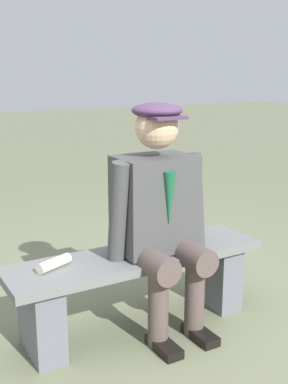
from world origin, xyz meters
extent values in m
plane|color=#696E52|center=(0.00, 0.00, 0.00)|extent=(30.00, 30.00, 0.00)
cube|color=slate|center=(0.00, 0.00, 0.42)|extent=(1.49, 0.40, 0.05)
cube|color=slate|center=(-0.57, 0.00, 0.20)|extent=(0.16, 0.34, 0.40)
cube|color=slate|center=(0.57, 0.00, 0.20)|extent=(0.16, 0.34, 0.40)
cube|color=#424242|center=(-0.11, 0.00, 0.72)|extent=(0.43, 0.29, 0.53)
cylinder|color=#1E2338|center=(-0.11, 0.00, 0.96)|extent=(0.24, 0.24, 0.06)
cone|color=#195938|center=(-0.11, 0.15, 0.78)|extent=(0.07, 0.07, 0.29)
sphere|color=#DBAD8C|center=(-0.11, 0.02, 1.15)|extent=(0.24, 0.24, 0.24)
ellipsoid|color=#482E4E|center=(-0.11, 0.02, 1.24)|extent=(0.27, 0.27, 0.08)
cube|color=#482E4E|center=(-0.11, 0.13, 1.21)|extent=(0.19, 0.11, 0.02)
cylinder|color=#534440|center=(-0.23, 0.12, 0.46)|extent=(0.15, 0.46, 0.15)
cylinder|color=#534440|center=(-0.23, 0.24, 0.23)|extent=(0.11, 0.11, 0.46)
cube|color=black|center=(-0.23, 0.30, 0.03)|extent=(0.10, 0.24, 0.05)
cylinder|color=#424242|center=(-0.36, 0.04, 0.70)|extent=(0.10, 0.17, 0.58)
cylinder|color=#534440|center=(0.01, 0.12, 0.46)|extent=(0.15, 0.46, 0.15)
cylinder|color=#534440|center=(0.01, 0.24, 0.23)|extent=(0.11, 0.11, 0.46)
cube|color=black|center=(0.01, 0.30, 0.03)|extent=(0.10, 0.24, 0.05)
cylinder|color=#424242|center=(0.13, 0.04, 0.70)|extent=(0.12, 0.18, 0.58)
cylinder|color=beige|center=(0.47, -0.03, 0.47)|extent=(0.21, 0.13, 0.06)
camera|label=1|loc=(1.26, 2.26, 1.45)|focal=46.04mm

